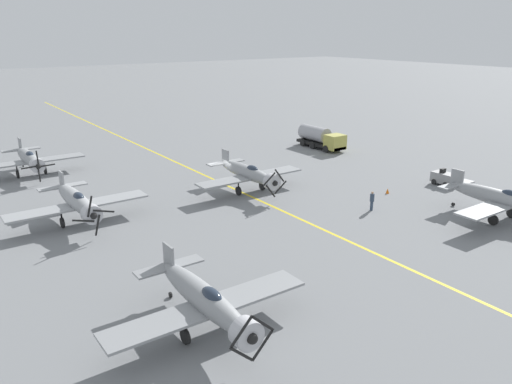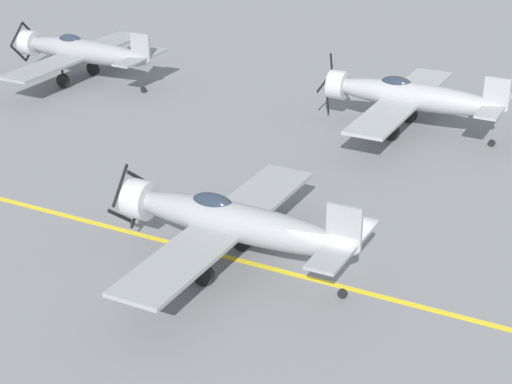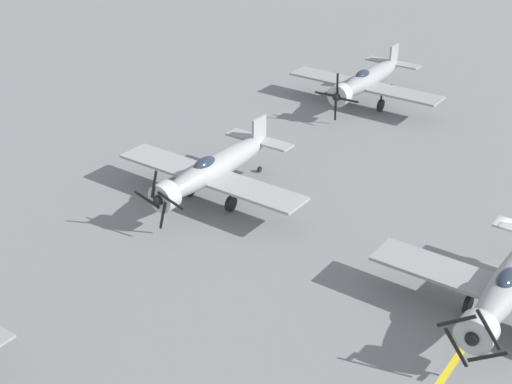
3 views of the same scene
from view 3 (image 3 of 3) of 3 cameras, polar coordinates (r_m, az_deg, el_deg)
The scene contains 3 objects.
airplane_near_right at distance 54.74m, azimuth 8.83°, elevation 8.83°, with size 12.00×9.98×3.80m.
airplane_mid_right at distance 40.20m, azimuth -3.45°, elevation 1.83°, with size 12.00×9.98×3.76m.
airplane_mid_center at distance 32.52m, azimuth 19.67°, elevation -6.87°, with size 12.00×9.98×3.65m.
Camera 3 is at (-6.37, 30.47, 19.76)m, focal length 50.00 mm.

